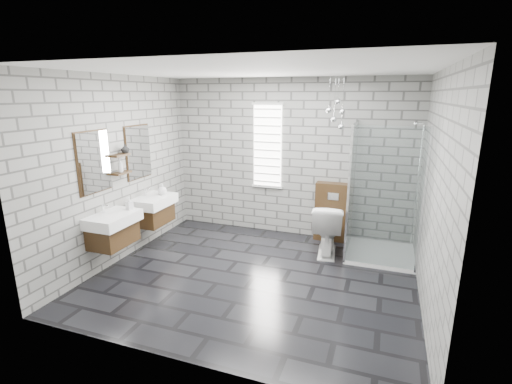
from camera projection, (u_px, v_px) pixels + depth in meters
The scene contains 20 objects.
floor at pixel (254, 277), 5.09m from camera, with size 4.20×3.60×0.02m, color black.
ceiling at pixel (254, 69), 4.40m from camera, with size 4.20×3.60×0.02m, color white.
wall_back at pixel (290, 159), 6.39m from camera, with size 4.20×0.02×2.70m, color gray.
wall_front at pixel (181, 226), 3.09m from camera, with size 4.20×0.02×2.70m, color gray.
wall_left at pixel (119, 170), 5.43m from camera, with size 0.02×3.60×2.70m, color gray.
wall_right at pixel (435, 195), 4.06m from camera, with size 0.02×3.60×2.70m, color gray.
vanity_left at pixel (111, 220), 5.06m from camera, with size 0.47×0.70×1.57m.
vanity_right at pixel (152, 202), 5.92m from camera, with size 0.47×0.70×1.57m.
shelf_lower at pixel (122, 173), 5.36m from camera, with size 0.14×0.30×0.03m, color #3A2612.
shelf_upper at pixel (120, 155), 5.30m from camera, with size 0.14×0.30×0.03m, color #3A2612.
window at pixel (267, 146), 6.45m from camera, with size 0.56×0.05×1.48m.
cistern_panel at pixel (333, 212), 6.25m from camera, with size 0.60×0.20×1.00m, color #3A2612.
flush_plate at pixel (333, 196), 6.08m from camera, with size 0.18×0.01×0.12m, color silver.
shower_enclosure at pixel (375, 227), 5.55m from camera, with size 1.00×1.00×2.03m.
pendant_cluster at pixel (337, 113), 5.53m from camera, with size 0.28×0.26×0.79m.
toilet at pixel (327, 229), 5.74m from camera, with size 0.45×0.79×0.81m, color white.
soap_bottle_a at pixel (129, 203), 5.20m from camera, with size 0.08×0.08×0.18m, color #B2B2B2.
soap_bottle_b at pixel (162, 189), 5.97m from camera, with size 0.14×0.14×0.18m, color #B2B2B2.
soap_bottle_c at pixel (120, 165), 5.31m from camera, with size 0.08×0.08×0.20m, color #B2B2B2.
vase at pixel (125, 149), 5.38m from camera, with size 0.12×0.12×0.13m, color #B2B2B2.
Camera 1 is at (1.57, -4.35, 2.42)m, focal length 26.00 mm.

